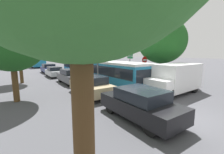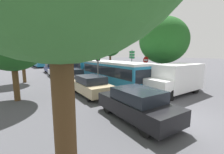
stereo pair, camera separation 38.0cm
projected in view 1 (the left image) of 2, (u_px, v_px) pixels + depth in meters
The scene contains 16 objects.
ground_plane at pixel (180, 117), 7.38m from camera, with size 200.00×200.00×0.00m, color #47474C.
articulated_bus at pixel (95, 69), 17.48m from camera, with size 2.47×15.90×2.36m.
city_bus_rear at pixel (34, 61), 36.30m from camera, with size 3.33×11.70×2.49m.
queued_car_black at pixel (140, 104), 7.11m from camera, with size 1.81×4.27×1.48m.
queued_car_tan at pixel (91, 85), 11.22m from camera, with size 1.80×4.25×1.48m.
queued_car_graphite at pixel (71, 76), 15.84m from camera, with size 1.84×4.34×1.51m.
queued_car_silver at pixel (54, 72), 20.26m from camera, with size 1.66×3.92×1.36m.
queued_car_navy at pixel (49, 68), 24.39m from camera, with size 1.79×4.22×1.47m.
white_van at pixel (176, 78), 11.72m from camera, with size 5.07×2.16×2.31m.
traffic_light at pixel (98, 61), 12.75m from camera, with size 0.34×0.37×3.40m.
no_entry_sign at pixel (144, 66), 15.36m from camera, with size 0.70×0.08×2.82m.
direction_sign_post at pixel (130, 58), 19.56m from camera, with size 0.39×1.37×3.60m.
tree_left_mid at pixel (9, 37), 9.13m from camera, with size 4.43×4.43×6.52m.
tree_left_far at pixel (18, 41), 15.30m from camera, with size 3.25×3.25×6.24m.
tree_right_near at pixel (162, 41), 15.68m from camera, with size 4.99×4.99×6.85m.
tree_right_mid at pixel (108, 41), 23.58m from camera, with size 4.11×4.11×7.73m.
Camera 1 is at (-6.73, -3.84, 3.11)m, focal length 24.00 mm.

